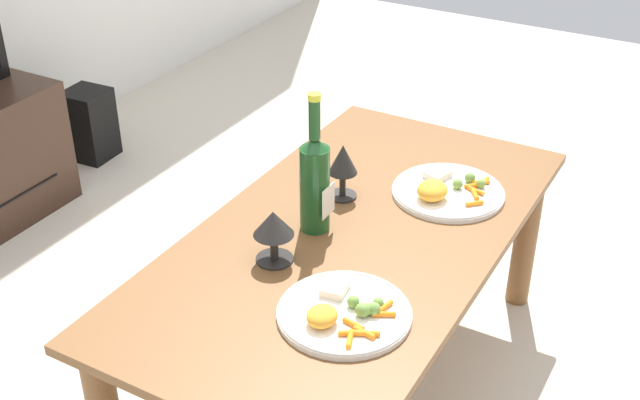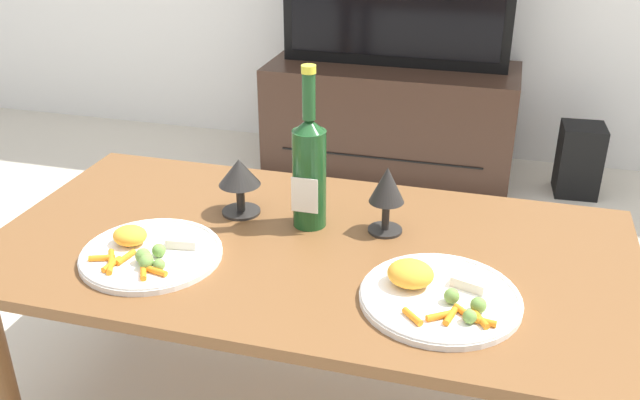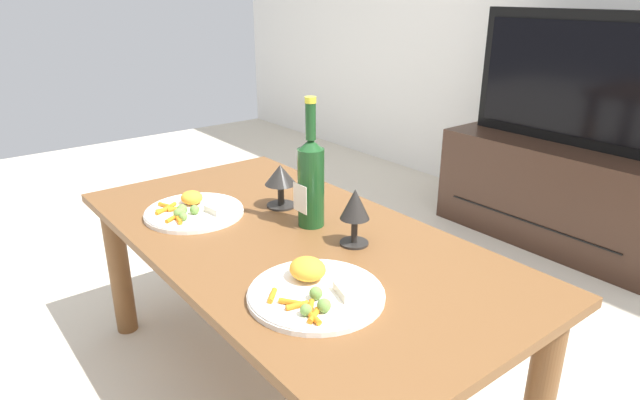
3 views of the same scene
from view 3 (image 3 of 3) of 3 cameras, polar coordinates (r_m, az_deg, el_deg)
The scene contains 9 objects.
ground_plane at distance 1.74m, azimuth -2.84°, elevation -18.96°, with size 6.40×6.40×0.00m, color beige.
dining_table at distance 1.51m, azimuth -3.13°, elevation -6.65°, with size 1.35×0.70×0.50m.
tv_stand at distance 2.79m, azimuth 23.59°, elevation 0.79°, with size 1.05×0.45×0.47m.
tv_screen at distance 2.67m, azimuth 25.22°, elevation 11.36°, with size 0.94×0.05×0.58m.
wine_bottle at distance 1.48m, azimuth -0.96°, elevation 2.26°, with size 0.07×0.08×0.36m.
goblet_left at distance 1.63m, azimuth -4.16°, elevation 2.34°, with size 0.10×0.10×0.13m.
goblet_right at distance 1.38m, azimuth 3.67°, elevation -0.79°, with size 0.08×0.08×0.15m.
dinner_plate_left at distance 1.64m, azimuth -13.08°, elevation -1.06°, with size 0.29×0.29×0.05m.
dinner_plate_right at distance 1.19m, azimuth -0.48°, elevation -9.40°, with size 0.30×0.30×0.06m.
Camera 3 is at (1.10, -0.76, 1.12)m, focal length 30.60 mm.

